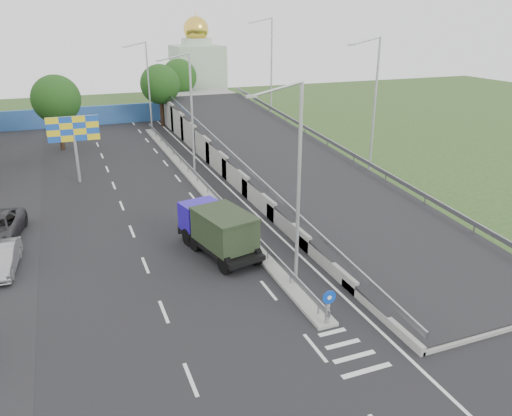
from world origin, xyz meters
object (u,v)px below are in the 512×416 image
lamp_post_mid (189,109)px  billboard (74,133)px  church (198,71)px  sign_bollard (328,307)px  lamp_post_near (295,178)px  lamp_post_far (147,82)px  parked_car_b (1,259)px  dump_truck (218,229)px

lamp_post_mid → billboard: bearing=167.6°
billboard → church: bearing=59.3°
sign_bollard → lamp_post_near: 6.12m
sign_bollard → lamp_post_far: size_ratio=0.17×
billboard → parked_car_b: size_ratio=1.26×
church → parked_car_b: bearing=-116.9°
parked_car_b → lamp_post_near: bearing=-22.1°
lamp_post_mid → parked_car_b: lamp_post_mid is taller
church → parked_car_b: 52.69m
lamp_post_near → lamp_post_far: size_ratio=1.00×
lamp_post_far → church: (9.89, 14.00, -0.50)m
church → billboard: size_ratio=2.51×
sign_bollard → lamp_post_mid: lamp_post_mid is taller
lamp_post_near → sign_bollard: bearing=-91.6°
lamp_post_mid → lamp_post_far: (0.00, 20.00, 0.00)m
church → sign_bollard: bearing=-99.8°
lamp_post_near → billboard: 23.87m
sign_bollard → church: (10.00, 57.83, 4.28)m
sign_bollard → lamp_post_near: bearing=88.4°
dump_truck → parked_car_b: bearing=157.0°
sign_bollard → parked_car_b: size_ratio=0.38×
dump_truck → billboard: bearing=99.2°
billboard → dump_truck: billboard is taller
sign_bollard → parked_car_b: sign_bollard is taller
lamp_post_mid → lamp_post_far: bearing=90.0°
lamp_post_near → lamp_post_far: 40.00m
sign_bollard → church: church is taller
lamp_post_mid → billboard: size_ratio=1.83×
lamp_post_near → church: 54.90m
sign_bollard → parked_car_b: bearing=141.3°
lamp_post_near → dump_truck: bearing=114.7°
church → billboard: (-19.00, -32.00, -1.12)m
billboard → dump_truck: (6.76, -16.90, -2.67)m
lamp_post_far → billboard: (-9.11, -18.00, -1.62)m
parked_car_b → church: bearing=68.3°
lamp_post_mid → sign_bollard: bearing=-90.3°
parked_car_b → lamp_post_mid: bearing=47.9°
sign_bollard → lamp_post_far: (0.11, 43.83, 4.77)m
sign_bollard → dump_truck: size_ratio=0.25×
lamp_post_far → dump_truck: size_ratio=1.54×
church → parked_car_b: church is taller
lamp_post_mid → dump_truck: 15.68m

